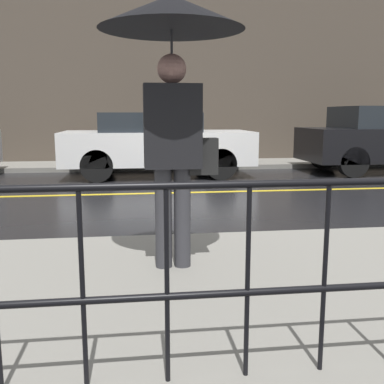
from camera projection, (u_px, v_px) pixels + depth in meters
ground_plane at (185, 193)px, 8.10m from camera, size 80.00×80.00×0.00m
sidewalk_near at (255, 289)px, 3.49m from camera, size 28.00×2.94×0.12m
sidewalk_far at (168, 165)px, 12.05m from camera, size 28.00×1.64×0.12m
lane_marking at (185, 192)px, 8.10m from camera, size 25.20×0.12×0.01m
building_storefront at (164, 59)px, 12.51m from camera, size 28.00×0.30×5.84m
railing_foreground at (326, 252)px, 2.18m from camera, size 12.00×0.04×0.98m
pedestrian at (172, 52)px, 3.53m from camera, size 1.15×1.15×2.19m
car_white at (156, 143)px, 10.17m from camera, size 4.23×1.78×1.43m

